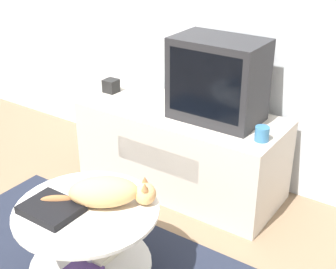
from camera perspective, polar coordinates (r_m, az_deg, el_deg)
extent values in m
cube|color=beige|center=(3.15, 1.56, -1.83)|extent=(1.37, 0.56, 0.56)
cube|color=#B7AD9E|center=(2.92, -1.39, -2.96)|extent=(0.61, 0.01, 0.16)
cube|color=#232326|center=(2.86, 6.12, 6.67)|extent=(0.55, 0.35, 0.51)
cube|color=black|center=(2.71, 4.41, 5.97)|extent=(0.47, 0.01, 0.39)
cube|color=black|center=(3.37, -6.95, 5.92)|extent=(0.09, 0.09, 0.09)
cylinder|color=teal|center=(2.68, 11.39, 0.08)|extent=(0.08, 0.08, 0.09)
cylinder|color=#B7B7BC|center=(2.39, -9.50, -13.59)|extent=(0.04, 0.04, 0.44)
cylinder|color=silver|center=(2.45, -9.34, -15.27)|extent=(0.60, 0.60, 0.01)
cylinder|color=silver|center=(2.25, -9.93, -9.07)|extent=(0.69, 0.69, 0.02)
cube|color=beige|center=(2.48, -8.26, -13.92)|extent=(0.16, 0.17, 0.03)
cube|color=black|center=(2.25, -14.04, -8.77)|extent=(0.26, 0.21, 0.04)
ellipsoid|color=tan|center=(2.23, -7.87, -6.92)|extent=(0.37, 0.34, 0.14)
sphere|color=tan|center=(2.22, -2.81, -7.24)|extent=(0.11, 0.11, 0.11)
cone|color=#996038|center=(2.22, -2.84, -5.59)|extent=(0.04, 0.04, 0.04)
cone|color=#996038|center=(2.17, -2.84, -6.40)|extent=(0.04, 0.04, 0.04)
ellipsoid|color=#996038|center=(2.28, -13.32, -7.74)|extent=(0.15, 0.13, 0.05)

